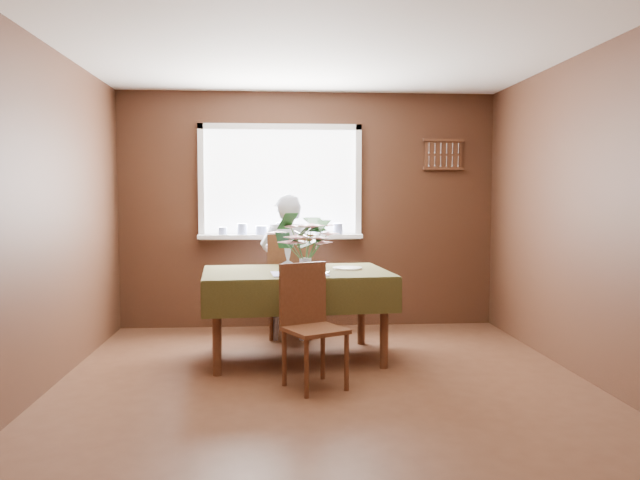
{
  "coord_description": "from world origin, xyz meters",
  "views": [
    {
      "loc": [
        -0.36,
        -4.41,
        1.4
      ],
      "look_at": [
        0.0,
        0.55,
        1.05
      ],
      "focal_mm": 35.0,
      "sensor_mm": 36.0,
      "label": 1
    }
  ],
  "objects": [
    {
      "name": "floor",
      "position": [
        0.0,
        0.0,
        0.0
      ],
      "size": [
        4.5,
        4.5,
        0.0
      ],
      "primitive_type": "plane",
      "color": "#462718",
      "rests_on": "ground"
    },
    {
      "name": "ceiling",
      "position": [
        0.0,
        0.0,
        2.5
      ],
      "size": [
        4.5,
        4.5,
        0.0
      ],
      "primitive_type": "plane",
      "rotation": [
        3.14,
        0.0,
        0.0
      ],
      "color": "white",
      "rests_on": "wall_back"
    },
    {
      "name": "wall_back",
      "position": [
        0.0,
        2.25,
        1.25
      ],
      "size": [
        4.0,
        0.0,
        4.0
      ],
      "primitive_type": "plane",
      "rotation": [
        1.57,
        0.0,
        0.0
      ],
      "color": "#57321F",
      "rests_on": "floor"
    },
    {
      "name": "wall_front",
      "position": [
        0.0,
        -2.25,
        1.25
      ],
      "size": [
        4.0,
        0.0,
        4.0
      ],
      "primitive_type": "plane",
      "rotation": [
        -1.57,
        0.0,
        0.0
      ],
      "color": "#57321F",
      "rests_on": "floor"
    },
    {
      "name": "wall_left",
      "position": [
        -2.0,
        0.0,
        1.25
      ],
      "size": [
        0.0,
        4.5,
        4.5
      ],
      "primitive_type": "plane",
      "rotation": [
        1.57,
        0.0,
        1.57
      ],
      "color": "#57321F",
      "rests_on": "floor"
    },
    {
      "name": "wall_right",
      "position": [
        2.0,
        0.0,
        1.25
      ],
      "size": [
        0.0,
        4.5,
        4.5
      ],
      "primitive_type": "plane",
      "rotation": [
        1.57,
        0.0,
        -1.57
      ],
      "color": "#57321F",
      "rests_on": "floor"
    },
    {
      "name": "window_assembly",
      "position": [
        -0.3,
        2.19,
        1.34
      ],
      "size": [
        1.72,
        0.2,
        1.22
      ],
      "color": "white",
      "rests_on": "wall_back"
    },
    {
      "name": "spoon_rack",
      "position": [
        1.45,
        2.22,
        1.85
      ],
      "size": [
        0.44,
        0.05,
        0.33
      ],
      "color": "#522D1A",
      "rests_on": "wall_back"
    },
    {
      "name": "dining_table",
      "position": [
        -0.18,
        0.9,
        0.67
      ],
      "size": [
        1.66,
        1.2,
        0.77
      ],
      "rotation": [
        0.0,
        0.0,
        0.08
      ],
      "color": "#522D1A",
      "rests_on": "floor"
    },
    {
      "name": "chair_far",
      "position": [
        -0.21,
        1.68,
        0.56
      ],
      "size": [
        0.45,
        0.45,
        1.04
      ],
      "rotation": [
        0.0,
        0.0,
        3.13
      ],
      "color": "#522D1A",
      "rests_on": "floor"
    },
    {
      "name": "chair_near",
      "position": [
        -0.11,
        0.12,
        0.5
      ],
      "size": [
        0.52,
        0.52,
        0.9
      ],
      "rotation": [
        0.0,
        0.0,
        0.47
      ],
      "color": "#522D1A",
      "rests_on": "floor"
    },
    {
      "name": "seated_woman",
      "position": [
        -0.24,
        1.62,
        0.71
      ],
      "size": [
        0.52,
        0.34,
        1.42
      ],
      "primitive_type": "imported",
      "rotation": [
        0.0,
        0.0,
        3.14
      ],
      "color": "white",
      "rests_on": "floor"
    },
    {
      "name": "flower_bouquet",
      "position": [
        -0.11,
        0.71,
        1.05
      ],
      "size": [
        0.51,
        0.51,
        0.44
      ],
      "rotation": [
        0.0,
        0.0,
        -0.18
      ],
      "color": "white",
      "rests_on": "dining_table"
    },
    {
      "name": "side_plate",
      "position": [
        0.27,
        0.99,
        0.77
      ],
      "size": [
        0.29,
        0.29,
        0.01
      ],
      "primitive_type": "cylinder",
      "rotation": [
        0.0,
        0.0,
        0.11
      ],
      "color": "white",
      "rests_on": "dining_table"
    },
    {
      "name": "table_knife",
      "position": [
        0.06,
        0.64,
        0.77
      ],
      "size": [
        0.07,
        0.23,
        0.0
      ],
      "primitive_type": "cube",
      "rotation": [
        0.0,
        0.0,
        -0.22
      ],
      "color": "silver",
      "rests_on": "dining_table"
    }
  ]
}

